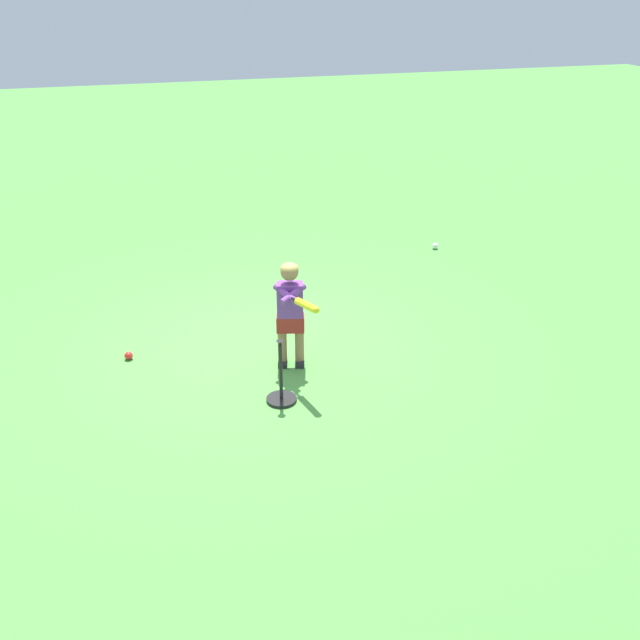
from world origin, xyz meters
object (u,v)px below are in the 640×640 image
(play_ball_far_left, at_px, (435,246))
(batting_tee, at_px, (281,391))
(play_ball_far_right, at_px, (298,324))
(play_ball_near_batter, at_px, (129,356))
(child_batter, at_px, (291,306))

(play_ball_far_left, relative_size, batting_tee, 0.14)
(play_ball_far_right, distance_m, batting_tee, 1.49)
(play_ball_near_batter, xyz_separation_m, batting_tee, (1.20, 1.30, 0.06))
(play_ball_far_right, bearing_deg, child_batter, -18.98)
(play_ball_near_batter, distance_m, batting_tee, 1.77)
(child_batter, distance_m, batting_tee, 0.85)
(play_ball_near_batter, bearing_deg, batting_tee, 47.20)
(batting_tee, bearing_deg, child_batter, 156.87)
(play_ball_far_right, height_order, batting_tee, batting_tee)
(play_ball_far_left, distance_m, batting_tee, 4.44)
(play_ball_far_left, bearing_deg, batting_tee, -43.10)
(child_batter, xyz_separation_m, play_ball_far_right, (-0.79, 0.27, -0.60))
(play_ball_far_left, xyz_separation_m, batting_tee, (3.24, -3.03, 0.06))
(child_batter, relative_size, play_ball_far_right, 10.68)
(play_ball_far_left, relative_size, play_ball_far_right, 0.86)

